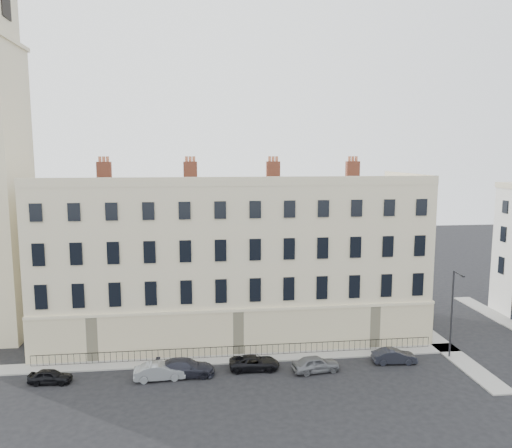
% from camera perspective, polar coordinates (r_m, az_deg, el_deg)
% --- Properties ---
extents(ground, '(160.00, 160.00, 0.00)m').
position_cam_1_polar(ground, '(41.49, 7.44, -17.36)').
color(ground, black).
rests_on(ground, ground).
extents(terrace, '(36.22, 12.22, 17.00)m').
position_cam_1_polar(terrace, '(49.41, -2.64, -3.94)').
color(terrace, beige).
rests_on(terrace, ground).
extents(pavement_terrace, '(48.00, 2.00, 0.12)m').
position_cam_1_polar(pavement_terrace, '(44.87, -7.18, -15.24)').
color(pavement_terrace, gray).
rests_on(pavement_terrace, ground).
extents(pavement_east_return, '(2.00, 24.00, 0.12)m').
position_cam_1_polar(pavement_east_return, '(52.75, 19.29, -12.01)').
color(pavement_east_return, gray).
rests_on(pavement_east_return, ground).
extents(pavement_adjacent, '(2.00, 20.00, 0.12)m').
position_cam_1_polar(pavement_adjacent, '(59.30, 27.25, -10.22)').
color(pavement_adjacent, gray).
rests_on(pavement_adjacent, ground).
extents(railings, '(35.00, 0.04, 0.96)m').
position_cam_1_polar(railings, '(45.19, -1.95, -14.33)').
color(railings, black).
rests_on(railings, ground).
extents(car_a, '(3.39, 1.62, 1.12)m').
position_cam_1_polar(car_a, '(43.64, -22.46, -15.80)').
color(car_a, black).
rests_on(car_a, ground).
extents(car_b, '(4.11, 1.66, 1.33)m').
position_cam_1_polar(car_b, '(41.86, -10.96, -16.20)').
color(car_b, gray).
rests_on(car_b, ground).
extents(car_c, '(4.86, 2.21, 1.38)m').
position_cam_1_polar(car_c, '(42.14, -8.11, -15.92)').
color(car_c, '#21222D').
rests_on(car_c, ground).
extents(car_d, '(4.23, 2.05, 1.16)m').
position_cam_1_polar(car_d, '(42.87, -0.19, -15.56)').
color(car_d, black).
rests_on(car_d, ground).
extents(car_e, '(4.09, 2.09, 1.33)m').
position_cam_1_polar(car_e, '(42.72, 6.85, -15.59)').
color(car_e, slate).
rests_on(car_e, ground).
extents(car_f, '(3.82, 1.58, 1.23)m').
position_cam_1_polar(car_f, '(45.56, 15.50, -14.35)').
color(car_f, black).
rests_on(car_f, ground).
extents(streetlamp, '(0.18, 1.69, 7.83)m').
position_cam_1_polar(streetlamp, '(46.89, 21.54, -9.15)').
color(streetlamp, '#28282D').
rests_on(streetlamp, ground).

